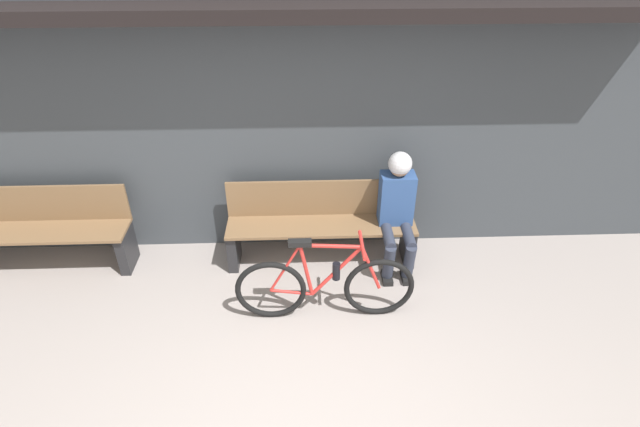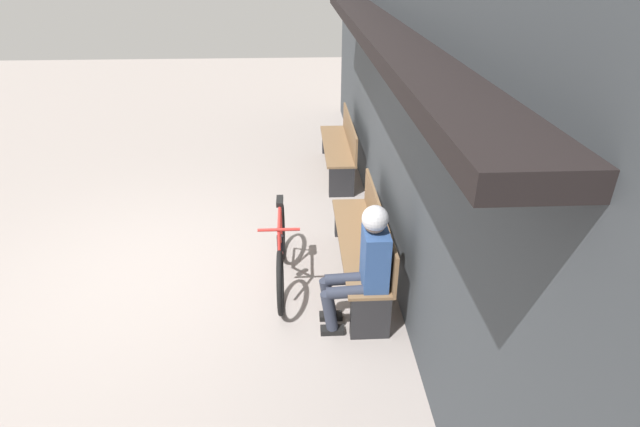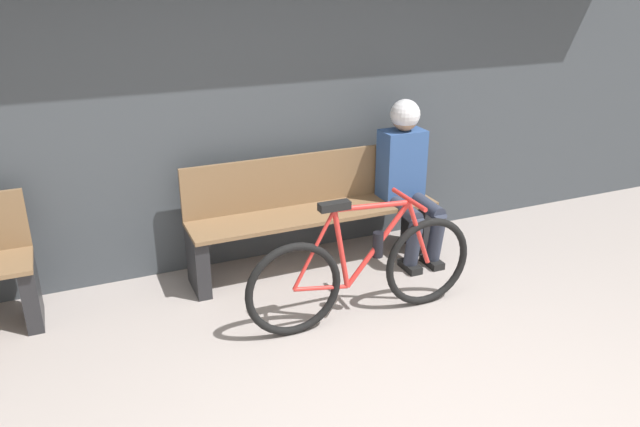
{
  "view_description": "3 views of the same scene",
  "coord_description": "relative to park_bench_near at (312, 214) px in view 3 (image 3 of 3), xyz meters",
  "views": [
    {
      "loc": [
        0.08,
        -2.18,
        3.34
      ],
      "look_at": [
        0.22,
        1.56,
        0.9
      ],
      "focal_mm": 28.0,
      "sensor_mm": 36.0,
      "label": 1
    },
    {
      "loc": [
        4.66,
        1.39,
        3.16
      ],
      "look_at": [
        0.21,
        1.62,
        0.77
      ],
      "focal_mm": 28.0,
      "sensor_mm": 36.0,
      "label": 2
    },
    {
      "loc": [
        -1.43,
        -2.01,
        2.24
      ],
      "look_at": [
        0.08,
        1.53,
        0.66
      ],
      "focal_mm": 35.0,
      "sensor_mm": 36.0,
      "label": 3
    }
  ],
  "objects": [
    {
      "name": "storefront_wall",
      "position": [
        -0.25,
        0.34,
        1.24
      ],
      "size": [
        12.0,
        0.56,
        3.2
      ],
      "color": "#3D4247",
      "rests_on": "ground_plane"
    },
    {
      "name": "bicycle",
      "position": [
        0.0,
        -0.87,
        -0.07
      ],
      "size": [
        1.62,
        0.4,
        0.87
      ],
      "color": "black",
      "rests_on": "ground_plane"
    },
    {
      "name": "park_bench_near",
      "position": [
        0.0,
        0.0,
        0.0
      ],
      "size": [
        1.93,
        0.42,
        0.87
      ],
      "color": "brown",
      "rests_on": "ground_plane"
    },
    {
      "name": "person_seated",
      "position": [
        0.76,
        -0.11,
        0.3
      ],
      "size": [
        0.34,
        0.6,
        1.26
      ],
      "color": "#2D3342",
      "rests_on": "ground_plane"
    }
  ]
}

